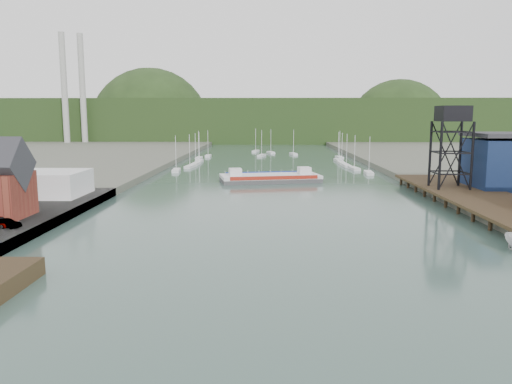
{
  "coord_description": "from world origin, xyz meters",
  "views": [
    {
      "loc": [
        -1.01,
        -40.47,
        16.28
      ],
      "look_at": [
        -2.77,
        39.41,
        4.0
      ],
      "focal_mm": 35.0,
      "sensor_mm": 36.0,
      "label": 1
    }
  ],
  "objects": [
    {
      "name": "ground",
      "position": [
        0.0,
        0.0,
        0.0
      ],
      "size": [
        600.0,
        600.0,
        0.0
      ],
      "primitive_type": "plane",
      "color": "#2B433D",
      "rests_on": "ground"
    },
    {
      "name": "east_pier",
      "position": [
        37.0,
        45.0,
        1.9
      ],
      "size": [
        14.0,
        70.0,
        2.45
      ],
      "color": "black",
      "rests_on": "ground"
    },
    {
      "name": "white_shed",
      "position": [
        -44.0,
        50.0,
        3.85
      ],
      "size": [
        18.0,
        12.0,
        4.5
      ],
      "primitive_type": "cube",
      "color": "silver",
      "rests_on": "west_quay"
    },
    {
      "name": "lift_tower",
      "position": [
        35.0,
        58.0,
        15.65
      ],
      "size": [
        6.5,
        6.5,
        16.0
      ],
      "color": "black",
      "rests_on": "east_pier"
    },
    {
      "name": "marina_sailboats",
      "position": [
        0.08,
        138.46,
        0.35
      ],
      "size": [
        57.71,
        92.65,
        0.9
      ],
      "color": "silver",
      "rests_on": "ground"
    },
    {
      "name": "smokestacks",
      "position": [
        -106.0,
        232.5,
        30.0
      ],
      "size": [
        11.2,
        8.2,
        60.0
      ],
      "color": "#A8A9A3",
      "rests_on": "ground"
    },
    {
      "name": "distant_hills",
      "position": [
        -3.98,
        301.35,
        10.38
      ],
      "size": [
        500.0,
        120.0,
        80.0
      ],
      "color": "#1F3115",
      "rests_on": "ground"
    },
    {
      "name": "chain_ferry",
      "position": [
        -0.19,
        82.47,
        1.0
      ],
      "size": [
        25.79,
        14.49,
        3.5
      ],
      "rotation": [
        0.0,
        0.0,
        0.21
      ],
      "color": "#454447",
      "rests_on": "ground"
    },
    {
      "name": "car_west_b",
      "position": [
        -35.24,
        22.95,
        2.21
      ],
      "size": [
        3.87,
        1.93,
        1.22
      ],
      "primitive_type": "imported",
      "rotation": [
        0.0,
        0.0,
        1.39
      ],
      "color": "#999999",
      "rests_on": "west_quay"
    }
  ]
}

